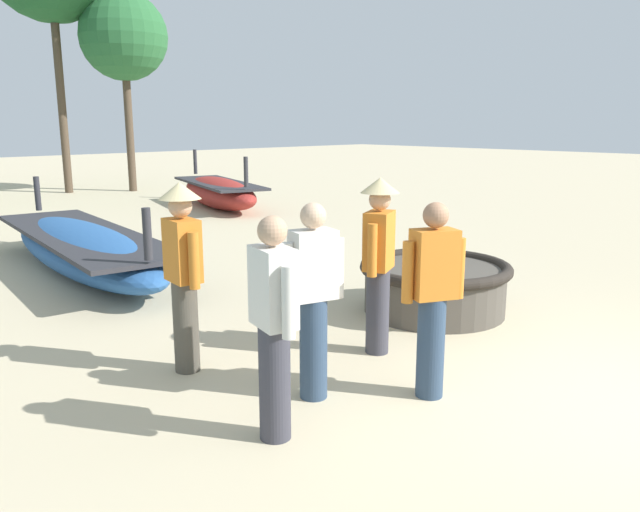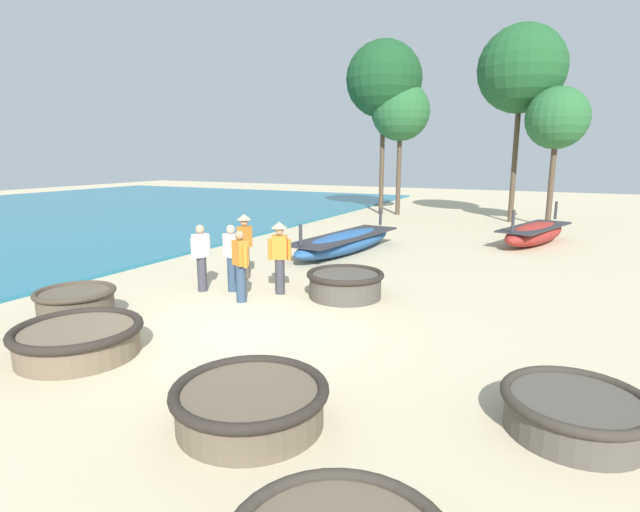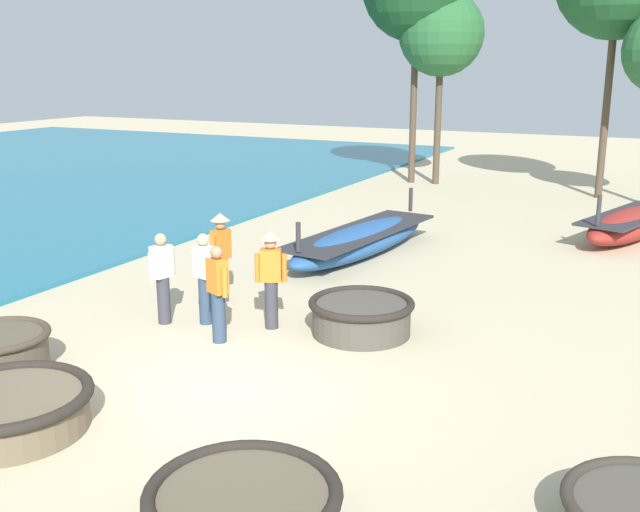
{
  "view_description": "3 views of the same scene",
  "coord_description": "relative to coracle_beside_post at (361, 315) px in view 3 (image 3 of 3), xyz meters",
  "views": [
    {
      "loc": [
        -4.87,
        -1.25,
        2.17
      ],
      "look_at": [
        -0.52,
        3.31,
        0.8
      ],
      "focal_mm": 35.0,
      "sensor_mm": 36.0,
      "label": 1
    },
    {
      "loc": [
        5.18,
        -7.07,
        3.16
      ],
      "look_at": [
        -0.14,
        3.66,
        0.71
      ],
      "focal_mm": 28.0,
      "sensor_mm": 36.0,
      "label": 2
    },
    {
      "loc": [
        5.41,
        -7.78,
        4.31
      ],
      "look_at": [
        -0.12,
        3.38,
        1.09
      ],
      "focal_mm": 42.0,
      "sensor_mm": 36.0,
      "label": 3
    }
  ],
  "objects": [
    {
      "name": "coracle_far_left",
      "position": [
        1.15,
        -5.44,
        -0.04
      ],
      "size": [
        1.88,
        1.88,
        0.51
      ],
      "color": "brown",
      "rests_on": "ground"
    },
    {
      "name": "ground_plane",
      "position": [
        -0.88,
        -2.87,
        -0.32
      ],
      "size": [
        80.0,
        80.0,
        0.0
      ],
      "primitive_type": "plane",
      "color": "#C6B793"
    },
    {
      "name": "fisherman_standing_right",
      "position": [
        -3.21,
        -1.01,
        0.51
      ],
      "size": [
        0.29,
        0.52,
        1.57
      ],
      "color": "#383842",
      "rests_on": "ground"
    },
    {
      "name": "fisherman_by_coracle",
      "position": [
        -1.88,
        -1.33,
        0.51
      ],
      "size": [
        0.49,
        0.35,
        1.57
      ],
      "color": "#2D425B",
      "rests_on": "ground"
    },
    {
      "name": "fisherman_with_hat",
      "position": [
        -3.01,
        0.46,
        0.64
      ],
      "size": [
        0.36,
        0.53,
        1.67
      ],
      "color": "#4C473D",
      "rests_on": "ground"
    },
    {
      "name": "coracle_beside_post",
      "position": [
        0.0,
        0.0,
        0.0
      ],
      "size": [
        1.73,
        1.73,
        0.59
      ],
      "color": "#4C473F",
      "rests_on": "ground"
    },
    {
      "name": "tree_rightmost",
      "position": [
        -3.77,
        15.62,
        4.96
      ],
      "size": [
        2.98,
        2.98,
        6.8
      ],
      "color": "#4C3D2D",
      "rests_on": "ground"
    },
    {
      "name": "long_boat_white_hull",
      "position": [
        -2.07,
        4.79,
        0.03
      ],
      "size": [
        1.9,
        5.61,
        1.21
      ],
      "color": "#285693",
      "rests_on": "ground"
    },
    {
      "name": "fisherman_crouching",
      "position": [
        -1.46,
        -0.4,
        0.64
      ],
      "size": [
        0.49,
        0.36,
        1.67
      ],
      "color": "#383842",
      "rests_on": "ground"
    },
    {
      "name": "fisherman_hauling",
      "position": [
        -2.57,
        -0.71,
        0.51
      ],
      "size": [
        0.51,
        0.31,
        1.57
      ],
      "color": "#2D425B",
      "rests_on": "ground"
    },
    {
      "name": "coracle_center",
      "position": [
        -2.48,
        -4.93,
        -0.04
      ],
      "size": [
        2.0,
        2.0,
        0.52
      ],
      "color": "brown",
      "rests_on": "ground"
    },
    {
      "name": "long_boat_green_hull",
      "position": [
        3.36,
        9.2,
        0.08
      ],
      "size": [
        2.39,
        4.57,
        1.39
      ],
      "color": "maroon",
      "rests_on": "ground"
    }
  ]
}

